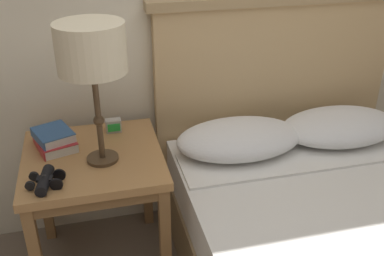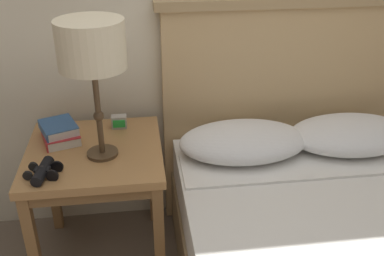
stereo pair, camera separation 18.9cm
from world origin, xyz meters
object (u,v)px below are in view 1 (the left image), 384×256
book_stacked_on_top (53,135)px  alarm_clock (114,126)px  nightstand (94,171)px  table_lamp (91,52)px  binoculars_pair (45,180)px  book_on_nightstand (55,143)px

book_stacked_on_top → alarm_clock: 0.28m
nightstand → table_lamp: 0.55m
table_lamp → binoculars_pair: bearing=-148.6°
nightstand → book_stacked_on_top: 0.23m
nightstand → book_stacked_on_top: book_stacked_on_top is taller
book_stacked_on_top → nightstand: bearing=-34.0°
table_lamp → binoculars_pair: size_ratio=3.48×
table_lamp → alarm_clock: (0.07, 0.24, -0.43)m
nightstand → table_lamp: bearing=-51.1°
book_stacked_on_top → alarm_clock: (0.26, 0.09, -0.03)m
book_on_nightstand → alarm_clock: size_ratio=3.32×
book_on_nightstand → alarm_clock: 0.27m
table_lamp → book_stacked_on_top: 0.47m
table_lamp → book_on_nightstand: 0.51m
book_stacked_on_top → binoculars_pair: bearing=-94.9°
book_stacked_on_top → binoculars_pair: 0.29m
nightstand → book_stacked_on_top: size_ratio=2.83×
nightstand → table_lamp: (0.04, -0.05, 0.54)m
table_lamp → book_on_nightstand: table_lamp is taller
nightstand → book_on_nightstand: 0.21m
table_lamp → nightstand: bearing=128.9°
nightstand → book_on_nightstand: (-0.15, 0.10, 0.10)m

